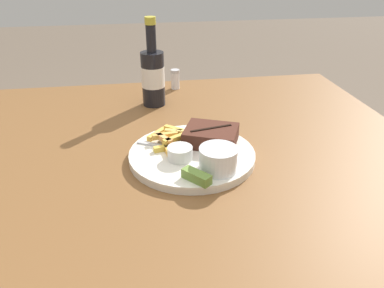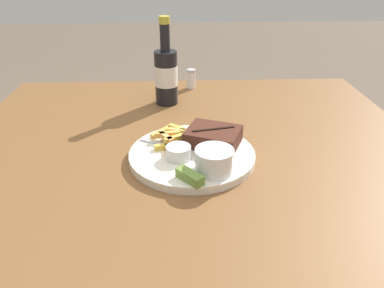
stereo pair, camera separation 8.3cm
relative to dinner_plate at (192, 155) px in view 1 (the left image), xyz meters
name	(u,v)px [view 1 (the left image)]	position (x,y,z in m)	size (l,w,h in m)	color
dining_table	(192,190)	(0.00, 0.00, -0.10)	(1.14, 1.10, 0.77)	brown
dinner_plate	(192,155)	(0.00, 0.00, 0.00)	(0.28, 0.28, 0.02)	silver
steak_portion	(211,136)	(0.05, 0.04, 0.03)	(0.15, 0.13, 0.04)	#472319
fries_pile	(170,138)	(-0.04, 0.05, 0.02)	(0.13, 0.14, 0.02)	#EAB249
coleslaw_cup	(218,158)	(0.04, -0.08, 0.04)	(0.08, 0.08, 0.05)	white
dipping_sauce_cup	(180,152)	(-0.03, -0.03, 0.03)	(0.05, 0.05, 0.03)	silver
pickle_spear	(197,176)	(-0.01, -0.12, 0.02)	(0.06, 0.06, 0.02)	olive
fork_utensil	(162,146)	(-0.07, 0.04, 0.01)	(0.12, 0.07, 0.00)	#B7B7BC
knife_utensil	(193,143)	(0.01, 0.03, 0.01)	(0.12, 0.14, 0.01)	#B7B7BC
beer_bottle	(153,75)	(-0.06, 0.34, 0.08)	(0.07, 0.07, 0.26)	black
salt_shaker	(175,79)	(0.02, 0.47, 0.02)	(0.03, 0.03, 0.07)	white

